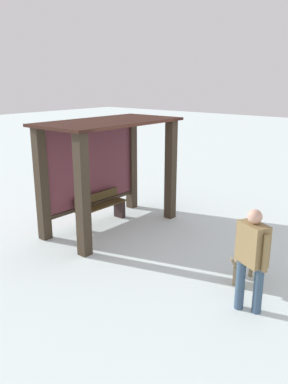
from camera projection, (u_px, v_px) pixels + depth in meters
ground_plane at (112, 227)px, 9.24m from camera, size 60.00×60.00×0.00m
bus_shelter at (104, 158)px, 8.92m from camera, size 3.26×1.69×2.51m
bench_left_inside at (101, 209)px, 9.37m from camera, size 1.45×0.34×0.75m
person_walking at (252, 253)px, 5.65m from camera, size 0.43×0.62×1.61m
dog at (250, 257)px, 6.63m from camera, size 1.03×0.38×0.64m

